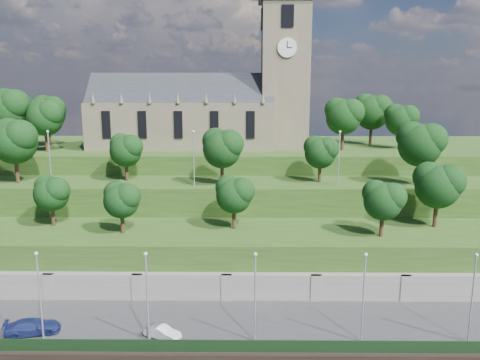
{
  "coord_description": "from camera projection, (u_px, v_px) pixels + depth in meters",
  "views": [
    {
      "loc": [
        6.99,
        -37.81,
        25.42
      ],
      "look_at": [
        6.34,
        30.0,
        12.09
      ],
      "focal_mm": 35.0,
      "sensor_mm": 36.0,
      "label": 1
    }
  ],
  "objects": [
    {
      "name": "promenade",
      "position": [
        176.0,
        331.0,
        47.76
      ],
      "size": [
        160.0,
        12.0,
        2.0
      ],
      "primitive_type": "cube",
      "color": "#2D2D30",
      "rests_on": "ground"
    },
    {
      "name": "fence",
      "position": [
        167.0,
        346.0,
        42.16
      ],
      "size": [
        160.0,
        0.1,
        1.2
      ],
      "primitive_type": "cube",
      "color": "black",
      "rests_on": "promenade"
    },
    {
      "name": "retaining_wall",
      "position": [
        183.0,
        293.0,
        53.33
      ],
      "size": [
        160.0,
        2.1,
        5.0
      ],
      "color": "slate",
      "rests_on": "ground"
    },
    {
      "name": "embankment_lower",
      "position": [
        189.0,
        261.0,
        58.96
      ],
      "size": [
        160.0,
        12.0,
        8.0
      ],
      "primitive_type": "cube",
      "color": "#244216",
      "rests_on": "ground"
    },
    {
      "name": "embankment_upper",
      "position": [
        197.0,
        221.0,
        69.37
      ],
      "size": [
        160.0,
        10.0,
        12.0
      ],
      "primitive_type": "cube",
      "color": "#244216",
      "rests_on": "ground"
    },
    {
      "name": "hilltop",
      "position": [
        208.0,
        183.0,
        89.68
      ],
      "size": [
        160.0,
        32.0,
        15.0
      ],
      "primitive_type": "cube",
      "color": "#244216",
      "rests_on": "ground"
    },
    {
      "name": "church",
      "position": [
        210.0,
        105.0,
        82.84
      ],
      "size": [
        38.6,
        12.35,
        27.6
      ],
      "color": "brown",
      "rests_on": "hilltop"
    },
    {
      "name": "trees_lower",
      "position": [
        230.0,
        192.0,
        57.44
      ],
      "size": [
        65.83,
        9.1,
        8.32
      ],
      "color": "#311E13",
      "rests_on": "embankment_lower"
    },
    {
      "name": "trees_upper",
      "position": [
        210.0,
        144.0,
        66.02
      ],
      "size": [
        63.82,
        8.32,
        9.31
      ],
      "color": "#311E13",
      "rests_on": "embankment_upper"
    },
    {
      "name": "trees_hilltop",
      "position": [
        181.0,
        112.0,
        81.56
      ],
      "size": [
        73.82,
        16.09,
        10.48
      ],
      "color": "#311E13",
      "rests_on": "hilltop"
    },
    {
      "name": "lamp_posts_promenade",
      "position": [
        147.0,
        291.0,
        43.19
      ],
      "size": [
        60.36,
        0.36,
        8.8
      ],
      "color": "#B2B2B7",
      "rests_on": "promenade"
    },
    {
      "name": "lamp_posts_upper",
      "position": [
        194.0,
        154.0,
        64.4
      ],
      "size": [
        40.36,
        0.36,
        7.78
      ],
      "color": "#B2B2B7",
      "rests_on": "embankment_upper"
    },
    {
      "name": "car_middle",
      "position": [
        162.0,
        332.0,
        44.48
      ],
      "size": [
        3.83,
        2.68,
        1.2
      ],
      "primitive_type": "imported",
      "rotation": [
        0.0,
        0.0,
        1.14
      ],
      "color": "#BAB8BD",
      "rests_on": "promenade"
    },
    {
      "name": "car_right",
      "position": [
        33.0,
        327.0,
        45.26
      ],
      "size": [
        5.45,
        3.31,
        1.48
      ],
      "primitive_type": "imported",
      "rotation": [
        0.0,
        0.0,
        1.83
      ],
      "color": "navy",
      "rests_on": "promenade"
    }
  ]
}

